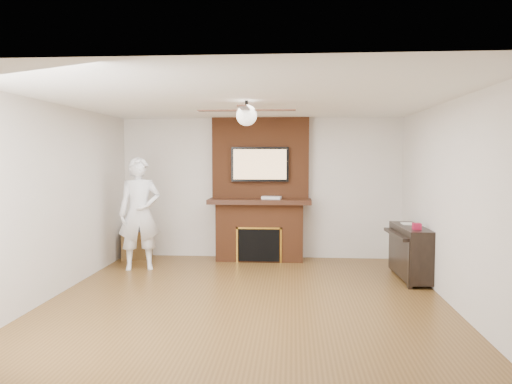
# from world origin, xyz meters

# --- Properties ---
(room_shell) EXTENTS (5.36, 5.86, 2.86)m
(room_shell) POSITION_xyz_m (0.00, 0.00, 1.25)
(room_shell) COLOR brown
(room_shell) RESTS_ON ground
(fireplace) EXTENTS (1.78, 0.64, 2.50)m
(fireplace) POSITION_xyz_m (0.00, 2.55, 1.00)
(fireplace) COLOR brown
(fireplace) RESTS_ON ground
(tv) EXTENTS (1.00, 0.08, 0.60)m
(tv) POSITION_xyz_m (0.00, 2.50, 1.68)
(tv) COLOR black
(tv) RESTS_ON fireplace
(ceiling_fan) EXTENTS (1.21, 1.21, 0.31)m
(ceiling_fan) POSITION_xyz_m (-0.00, 0.00, 2.33)
(ceiling_fan) COLOR black
(ceiling_fan) RESTS_ON room_shell
(person) EXTENTS (0.76, 0.62, 1.81)m
(person) POSITION_xyz_m (-1.88, 1.62, 0.90)
(person) COLOR white
(person) RESTS_ON ground
(side_table) EXTENTS (0.61, 0.61, 0.59)m
(side_table) POSITION_xyz_m (-2.20, 2.48, 0.27)
(side_table) COLOR #503416
(side_table) RESTS_ON ground
(piano) EXTENTS (0.50, 1.22, 0.88)m
(piano) POSITION_xyz_m (2.31, 1.25, 0.42)
(piano) COLOR black
(piano) RESTS_ON ground
(cable_box) EXTENTS (0.35, 0.23, 0.05)m
(cable_box) POSITION_xyz_m (0.21, 2.45, 1.10)
(cable_box) COLOR silver
(cable_box) RESTS_ON fireplace
(candle_orange) EXTENTS (0.08, 0.08, 0.11)m
(candle_orange) POSITION_xyz_m (-0.13, 2.36, 0.06)
(candle_orange) COLOR orange
(candle_orange) RESTS_ON ground
(candle_green) EXTENTS (0.08, 0.08, 0.08)m
(candle_green) POSITION_xyz_m (-0.07, 2.32, 0.04)
(candle_green) COLOR #347F33
(candle_green) RESTS_ON ground
(candle_cream) EXTENTS (0.08, 0.08, 0.11)m
(candle_cream) POSITION_xyz_m (0.14, 2.31, 0.06)
(candle_cream) COLOR beige
(candle_cream) RESTS_ON ground
(candle_blue) EXTENTS (0.06, 0.06, 0.08)m
(candle_blue) POSITION_xyz_m (0.18, 2.31, 0.04)
(candle_blue) COLOR #2D4A89
(candle_blue) RESTS_ON ground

